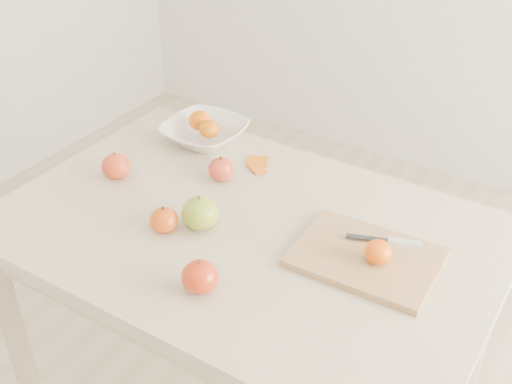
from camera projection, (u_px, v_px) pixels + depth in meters
The scene contains 14 objects.
table at pixel (245, 257), 1.61m from camera, with size 1.20×0.80×0.75m.
cutting_board at pixel (366, 258), 1.44m from camera, with size 0.32×0.23×0.02m, color #AA8255.
board_tangerine at pixel (378, 252), 1.40m from camera, with size 0.06×0.06×0.05m, color #E95408.
fruit_bowl at pixel (205, 133), 1.89m from camera, with size 0.24×0.24×0.06m, color white.
bowl_tangerine_near at pixel (199, 120), 1.90m from camera, with size 0.07×0.07×0.06m, color #D25507.
bowl_tangerine_far at pixel (210, 129), 1.86m from camera, with size 0.06×0.06×0.05m, color orange.
orange_peel_a at pixel (257, 163), 1.80m from camera, with size 0.06×0.04×0.00m, color #C8600E.
orange_peel_b at pixel (258, 170), 1.77m from camera, with size 0.04×0.04×0.00m, color orange.
paring_knife at pixel (398, 243), 1.46m from camera, with size 0.17×0.07×0.01m.
apple_green at pixel (200, 213), 1.53m from camera, with size 0.09×0.09×0.08m, color #5C8F17.
apple_red_e at pixel (200, 277), 1.35m from camera, with size 0.08×0.08×0.07m, color #9A1A0C.
apple_red_c at pixel (164, 220), 1.52m from camera, with size 0.07×0.07×0.06m, color #A61306.
apple_red_a at pixel (221, 169), 1.72m from camera, with size 0.07×0.07×0.06m, color maroon.
apple_red_b at pixel (116, 166), 1.72m from camera, with size 0.08×0.08×0.07m, color #991E0C.
Camera 1 is at (0.70, -1.05, 1.68)m, focal length 45.00 mm.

